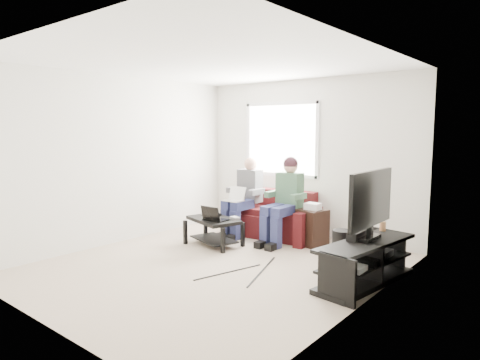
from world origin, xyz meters
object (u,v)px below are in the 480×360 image
(end_table, at_px, (312,226))
(sofa, at_px, (272,219))
(tv, at_px, (371,201))
(subwoofer, at_px, (341,252))
(coffee_table, at_px, (214,225))
(tv_stand, at_px, (365,265))

(end_table, bearing_deg, sofa, 172.05)
(sofa, bearing_deg, tv, -26.60)
(sofa, relative_size, tv, 1.52)
(subwoofer, bearing_deg, sofa, 150.18)
(end_table, bearing_deg, tv, -36.20)
(subwoofer, height_order, end_table, end_table)
(coffee_table, xyz_separation_m, end_table, (1.17, 0.96, -0.01))
(tv, relative_size, subwoofer, 2.04)
(coffee_table, relative_size, tv, 0.87)
(coffee_table, relative_size, end_table, 1.45)
(tv_stand, bearing_deg, subwoofer, 156.82)
(tv_stand, xyz_separation_m, subwoofer, (-0.38, 0.16, 0.05))
(tv_stand, height_order, subwoofer, subwoofer)
(tv, distance_m, subwoofer, 0.79)
(subwoofer, bearing_deg, tv_stand, -23.18)
(tv_stand, bearing_deg, sofa, 151.31)
(sofa, xyz_separation_m, end_table, (0.83, -0.12, 0.01))
(sofa, height_order, end_table, sofa)
(tv_stand, relative_size, end_table, 2.37)
(tv, bearing_deg, coffee_table, -179.76)
(sofa, xyz_separation_m, subwoofer, (1.75, -1.00, -0.02))
(end_table, bearing_deg, coffee_table, -140.75)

